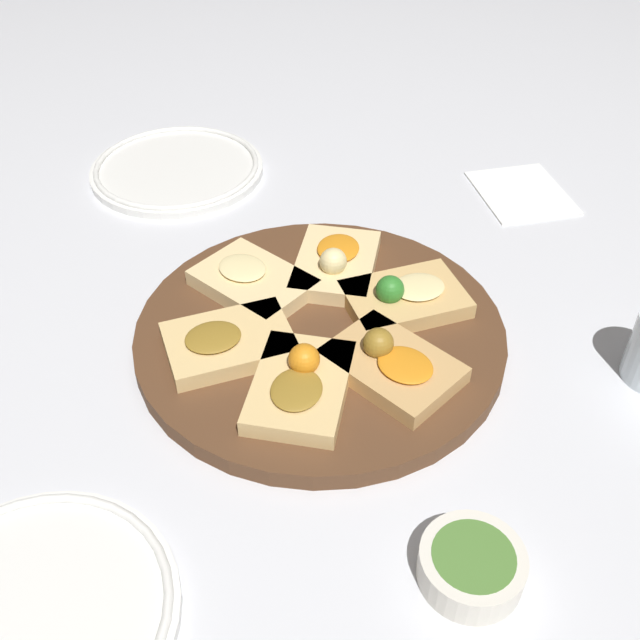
% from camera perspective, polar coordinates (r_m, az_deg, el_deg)
% --- Properties ---
extents(ground_plane, '(3.00, 3.00, 0.00)m').
position_cam_1_polar(ground_plane, '(0.81, 0.00, -1.56)').
color(ground_plane, silver).
extents(serving_board, '(0.39, 0.39, 0.02)m').
position_cam_1_polar(serving_board, '(0.80, 0.00, -1.04)').
color(serving_board, '#51331E').
rests_on(serving_board, ground_plane).
extents(focaccia_slice_0, '(0.15, 0.14, 0.02)m').
position_cam_1_polar(focaccia_slice_0, '(0.84, -5.18, 2.98)').
color(focaccia_slice_0, '#E5C689').
rests_on(focaccia_slice_0, serving_board).
extents(focaccia_slice_1, '(0.09, 0.13, 0.02)m').
position_cam_1_polar(focaccia_slice_1, '(0.77, -7.06, -1.60)').
color(focaccia_slice_1, '#DBB775').
rests_on(focaccia_slice_1, serving_board).
extents(focaccia_slice_2, '(0.15, 0.14, 0.04)m').
position_cam_1_polar(focaccia_slice_2, '(0.72, -1.50, -4.86)').
color(focaccia_slice_2, '#DBB775').
rests_on(focaccia_slice_2, serving_board).
extents(focaccia_slice_3, '(0.15, 0.13, 0.04)m').
position_cam_1_polar(focaccia_slice_3, '(0.74, 5.45, -3.30)').
color(focaccia_slice_3, tan).
rests_on(focaccia_slice_3, serving_board).
extents(focaccia_slice_4, '(0.09, 0.13, 0.04)m').
position_cam_1_polar(focaccia_slice_4, '(0.82, 6.53, 1.62)').
color(focaccia_slice_4, tan).
rests_on(focaccia_slice_4, serving_board).
extents(focaccia_slice_5, '(0.15, 0.14, 0.04)m').
position_cam_1_polar(focaccia_slice_5, '(0.86, 1.20, 4.35)').
color(focaccia_slice_5, '#E5C689').
rests_on(focaccia_slice_5, serving_board).
extents(plate_left, '(0.23, 0.23, 0.02)m').
position_cam_1_polar(plate_left, '(0.65, -21.28, -20.35)').
color(plate_left, white).
rests_on(plate_left, ground_plane).
extents(plate_right, '(0.25, 0.25, 0.02)m').
position_cam_1_polar(plate_right, '(1.12, -10.84, 11.31)').
color(plate_right, white).
rests_on(plate_right, ground_plane).
extents(napkin_stack, '(0.15, 0.13, 0.01)m').
position_cam_1_polar(napkin_stack, '(1.09, 15.13, 9.40)').
color(napkin_stack, white).
rests_on(napkin_stack, ground_plane).
extents(dipping_bowl, '(0.08, 0.08, 0.03)m').
position_cam_1_polar(dipping_bowl, '(0.63, 11.47, -17.84)').
color(dipping_bowl, silver).
rests_on(dipping_bowl, ground_plane).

